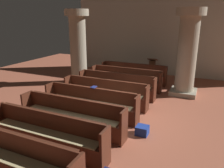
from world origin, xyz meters
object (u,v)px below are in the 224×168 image
object	(u,v)px
pew_row_2	(116,84)
pew_row_6	(46,132)
pillar_aisle_side	(187,51)
pew_row_1	(126,78)
pillar_far_side	(78,46)
pew_row_4	(90,102)
pew_row_0	(133,72)
kneeler_box_blue	(142,130)
pew_row_5	(71,114)
pew_row_3	(105,92)
hymn_book	(94,87)
pew_row_7	(9,156)
lectern	(152,70)

from	to	relation	value
pew_row_2	pew_row_6	world-z (taller)	same
pew_row_2	pillar_aisle_side	world-z (taller)	pillar_aisle_side
pew_row_1	pillar_far_side	xyz separation A→B (m)	(-2.41, 0.00, 1.29)
pew_row_4	pillar_aisle_side	world-z (taller)	pillar_aisle_side
pew_row_0	pew_row_2	size ratio (longest dim) A/B	1.00
kneeler_box_blue	pew_row_5	bearing A→B (deg)	-162.73
pillar_aisle_side	pew_row_3	bearing A→B (deg)	-136.22
pew_row_6	hymn_book	world-z (taller)	hymn_book
pew_row_6	pew_row_1	bearing A→B (deg)	90.00
pew_row_1	pew_row_7	distance (m)	6.28
pew_row_1	pew_row_5	xyz separation A→B (m)	(0.00, -4.19, 0.00)
pew_row_5	lectern	world-z (taller)	lectern
kneeler_box_blue	lectern	bearing A→B (deg)	101.92
pew_row_1	lectern	size ratio (longest dim) A/B	2.94
pew_row_2	pew_row_6	xyz separation A→B (m)	(0.00, -4.19, 0.00)
pew_row_1	pew_row_3	size ratio (longest dim) A/B	1.00
pew_row_1	pew_row_4	xyz separation A→B (m)	(0.00, -3.14, 0.00)
pew_row_1	pillar_aisle_side	size ratio (longest dim) A/B	0.93
pew_row_3	kneeler_box_blue	world-z (taller)	pew_row_3
pew_row_1	hymn_book	xyz separation A→B (m)	(0.03, -2.95, 0.43)
pew_row_5	pew_row_1	bearing A→B (deg)	90.00
kneeler_box_blue	pillar_aisle_side	bearing A→B (deg)	81.29
pew_row_1	pew_row_4	bearing A→B (deg)	-90.00
pew_row_0	lectern	bearing A→B (deg)	55.74
pew_row_3	hymn_book	size ratio (longest dim) A/B	14.54
pew_row_4	pillar_far_side	size ratio (longest dim) A/B	0.93
pew_row_4	pew_row_5	xyz separation A→B (m)	(0.00, -1.05, 0.00)
pew_row_2	hymn_book	world-z (taller)	hymn_book
pew_row_1	pew_row_2	world-z (taller)	same
pillar_far_side	pew_row_2	bearing A→B (deg)	-23.52
lectern	kneeler_box_blue	size ratio (longest dim) A/B	3.31
pew_row_0	pew_row_2	world-z (taller)	same
lectern	pew_row_4	bearing A→B (deg)	-97.43
pew_row_1	lectern	xyz separation A→B (m)	(0.68, 2.04, -0.03)
pew_row_2	pillar_far_side	size ratio (longest dim) A/B	0.93
pew_row_3	pew_row_6	distance (m)	3.14
pew_row_0	pew_row_5	bearing A→B (deg)	-90.00
pew_row_7	lectern	bearing A→B (deg)	85.36
pew_row_5	pillar_far_side	bearing A→B (deg)	119.91
pew_row_0	kneeler_box_blue	bearing A→B (deg)	-68.14
pew_row_7	pillar_far_side	world-z (taller)	pillar_far_side
hymn_book	pew_row_5	bearing A→B (deg)	-91.30
pew_row_3	pillar_far_side	size ratio (longest dim) A/B	0.93
pillar_far_side	pew_row_4	bearing A→B (deg)	-52.52
hymn_book	kneeler_box_blue	world-z (taller)	hymn_book
lectern	pillar_aisle_side	bearing A→B (deg)	-44.84
hymn_book	pew_row_2	bearing A→B (deg)	90.85
pew_row_6	pillar_far_side	distance (m)	5.91
pew_row_7	kneeler_box_blue	distance (m)	3.28
pew_row_3	lectern	distance (m)	4.19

